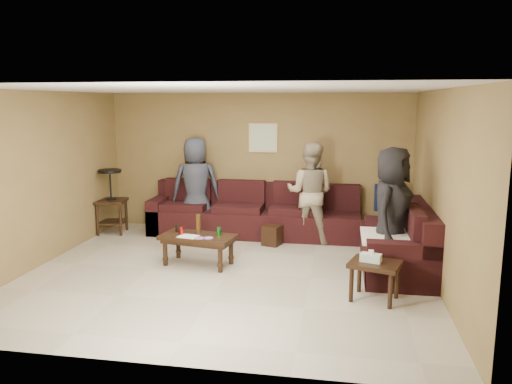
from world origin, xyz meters
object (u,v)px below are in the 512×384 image
sectional_sofa (297,226)px  person_right (391,212)px  end_table_left (111,200)px  waste_bin (272,235)px  coffee_table (198,239)px  person_middle (310,193)px  person_left (196,185)px  side_table_right (374,267)px

sectional_sofa → person_right: (1.38, -1.16, 0.55)m
end_table_left → waste_bin: (2.96, -0.28, -0.44)m
sectional_sofa → coffee_table: bearing=-137.1°
sectional_sofa → person_middle: size_ratio=2.76×
person_left → person_right: bearing=137.1°
waste_bin → person_right: (1.78, -1.12, 0.71)m
sectional_sofa → person_middle: person_middle is taller
person_left → person_middle: 2.06m
person_middle → side_table_right: bearing=119.6°
person_left → person_middle: bearing=158.5°
sectional_sofa → end_table_left: (-3.36, 0.24, 0.28)m
sectional_sofa → person_left: person_left is taller
person_left → waste_bin: bearing=143.8°
coffee_table → waste_bin: (0.92, 1.19, -0.21)m
end_table_left → person_left: bearing=10.2°
person_right → waste_bin: bearing=80.8°
coffee_table → person_middle: person_middle is taller
person_left → person_middle: (2.05, -0.21, -0.03)m
person_left → end_table_left: bearing=-5.4°
coffee_table → person_right: bearing=1.4°
coffee_table → person_right: (2.70, 0.06, 0.50)m
sectional_sofa → waste_bin: (-0.40, -0.04, -0.16)m
person_middle → coffee_table: bearing=54.1°
coffee_table → side_table_right: bearing=-20.6°
coffee_table → person_right: size_ratio=0.65×
end_table_left → waste_bin: 3.00m
waste_bin → coffee_table: bearing=-127.8°
end_table_left → side_table_right: bearing=-28.1°
coffee_table → person_middle: 2.20m
end_table_left → waste_bin: end_table_left is taller
sectional_sofa → end_table_left: size_ratio=4.02×
sectional_sofa → end_table_left: end_table_left is taller
coffee_table → end_table_left: (-2.04, 1.47, 0.23)m
end_table_left → sectional_sofa: bearing=-4.1°
sectional_sofa → person_left: (-1.86, 0.51, 0.54)m
sectional_sofa → end_table_left: 3.38m
end_table_left → person_middle: person_middle is taller
sectional_sofa → waste_bin: 0.43m
coffee_table → side_table_right: coffee_table is taller
waste_bin → person_right: bearing=-32.3°
waste_bin → side_table_right: bearing=-54.3°
side_table_right → person_left: size_ratio=0.39×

